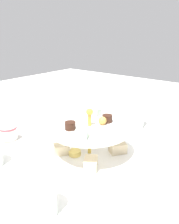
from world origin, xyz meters
The scene contains 6 objects.
ground_plane centered at (0.00, 0.00, 0.00)m, with size 2.40×2.40×0.00m, color white.
tiered_serving_stand centered at (0.00, 0.00, 0.04)m, with size 0.29×0.29×0.15m.
water_glass_tall_right centered at (-0.28, 0.00, 0.06)m, with size 0.07×0.07×0.12m, color silver.
teacup_with_saucer centered at (0.09, -0.28, 0.02)m, with size 0.09×0.09×0.05m.
butter_knife_right centered at (-0.15, -0.29, 0.00)m, with size 0.17×0.01×0.00m, color silver.
water_glass_mid_back centered at (0.24, 0.07, 0.04)m, with size 0.06×0.06×0.09m, color silver.
Camera 1 is at (0.48, 0.38, 0.36)m, focal length 37.28 mm.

